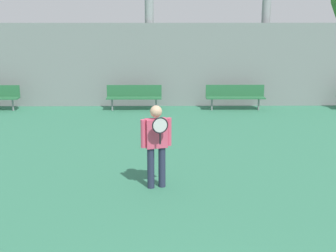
{
  "coord_description": "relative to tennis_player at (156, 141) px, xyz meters",
  "views": [
    {
      "loc": [
        -0.36,
        -3.06,
        3.47
      ],
      "look_at": [
        -0.24,
        6.85,
        0.95
      ],
      "focal_mm": 50.0,
      "sensor_mm": 36.0,
      "label": 1
    }
  ],
  "objects": [
    {
      "name": "tennis_player",
      "position": [
        0.0,
        0.0,
        0.0
      ],
      "size": [
        0.59,
        0.48,
        1.66
      ],
      "rotation": [
        0.0,
        0.0,
        0.28
      ],
      "color": "#282D47",
      "rests_on": "ground_plane"
    },
    {
      "name": "bench_adjacent_court",
      "position": [
        -0.86,
        7.23,
        -0.42
      ],
      "size": [
        1.9,
        0.4,
        0.86
      ],
      "color": "#28663D",
      "rests_on": "ground_plane"
    },
    {
      "name": "bench_courtside_near",
      "position": [
        2.64,
        7.23,
        -0.42
      ],
      "size": [
        2.03,
        0.4,
        0.86
      ],
      "color": "#28663D",
      "rests_on": "ground_plane"
    },
    {
      "name": "back_fence",
      "position": [
        0.48,
        7.9,
        0.52
      ],
      "size": [
        24.18,
        0.06,
        2.94
      ],
      "color": "gray",
      "rests_on": "ground_plane"
    }
  ]
}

